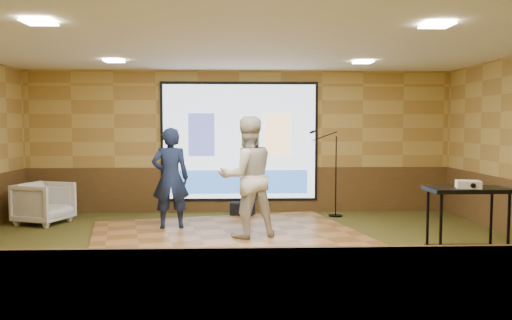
{
  "coord_description": "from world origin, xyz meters",
  "views": [
    {
      "loc": [
        -0.04,
        -7.1,
        1.85
      ],
      "look_at": [
        0.25,
        0.75,
        1.3
      ],
      "focal_mm": 35.0,
      "sensor_mm": 36.0,
      "label": 1
    }
  ],
  "objects_px": {
    "projector_screen": "(240,143)",
    "av_table": "(467,211)",
    "projector": "(468,184)",
    "banquet_chair": "(44,203)",
    "player_left": "(170,178)",
    "dance_floor": "(227,234)",
    "mic_stand": "(333,192)",
    "duffel_bag": "(243,209)",
    "player_right": "(247,177)"
  },
  "relations": [
    {
      "from": "projector_screen",
      "to": "av_table",
      "type": "relative_size",
      "value": 3.12
    },
    {
      "from": "projector",
      "to": "banquet_chair",
      "type": "relative_size",
      "value": 0.33
    },
    {
      "from": "player_left",
      "to": "dance_floor",
      "type": "bearing_deg",
      "value": 146.98
    },
    {
      "from": "av_table",
      "to": "projector",
      "type": "height_order",
      "value": "projector"
    },
    {
      "from": "player_left",
      "to": "projector",
      "type": "height_order",
      "value": "player_left"
    },
    {
      "from": "player_left",
      "to": "mic_stand",
      "type": "relative_size",
      "value": 1.01
    },
    {
      "from": "mic_stand",
      "to": "duffel_bag",
      "type": "relative_size",
      "value": 3.87
    },
    {
      "from": "projector",
      "to": "mic_stand",
      "type": "relative_size",
      "value": 0.16
    },
    {
      "from": "dance_floor",
      "to": "player_right",
      "type": "xyz_separation_m",
      "value": [
        0.34,
        -0.24,
        1.0
      ]
    },
    {
      "from": "mic_stand",
      "to": "banquet_chair",
      "type": "relative_size",
      "value": 2.04
    },
    {
      "from": "av_table",
      "to": "player_left",
      "type": "bearing_deg",
      "value": 147.57
    },
    {
      "from": "player_right",
      "to": "banquet_chair",
      "type": "distance_m",
      "value": 4.07
    },
    {
      "from": "player_right",
      "to": "mic_stand",
      "type": "bearing_deg",
      "value": -150.88
    },
    {
      "from": "projector",
      "to": "mic_stand",
      "type": "xyz_separation_m",
      "value": [
        -0.96,
        3.87,
        -0.62
      ]
    },
    {
      "from": "projector",
      "to": "av_table",
      "type": "bearing_deg",
      "value": 81.65
    },
    {
      "from": "player_left",
      "to": "projector_screen",
      "type": "bearing_deg",
      "value": -131.47
    },
    {
      "from": "player_left",
      "to": "projector",
      "type": "xyz_separation_m",
      "value": [
        4.07,
        -2.69,
        0.19
      ]
    },
    {
      "from": "player_right",
      "to": "banquet_chair",
      "type": "height_order",
      "value": "player_right"
    },
    {
      "from": "player_left",
      "to": "mic_stand",
      "type": "bearing_deg",
      "value": -165.7
    },
    {
      "from": "duffel_bag",
      "to": "banquet_chair",
      "type": "bearing_deg",
      "value": -170.29
    },
    {
      "from": "mic_stand",
      "to": "banquet_chair",
      "type": "distance_m",
      "value": 5.59
    },
    {
      "from": "dance_floor",
      "to": "player_left",
      "type": "xyz_separation_m",
      "value": [
        -1.01,
        0.5,
        0.9
      ]
    },
    {
      "from": "projector",
      "to": "mic_stand",
      "type": "bearing_deg",
      "value": 118.86
    },
    {
      "from": "mic_stand",
      "to": "duffel_bag",
      "type": "height_order",
      "value": "mic_stand"
    },
    {
      "from": "dance_floor",
      "to": "player_right",
      "type": "distance_m",
      "value": 1.08
    },
    {
      "from": "projector_screen",
      "to": "banquet_chair",
      "type": "height_order",
      "value": "projector_screen"
    },
    {
      "from": "duffel_bag",
      "to": "player_left",
      "type": "bearing_deg",
      "value": -135.83
    },
    {
      "from": "projector_screen",
      "to": "dance_floor",
      "type": "height_order",
      "value": "projector_screen"
    },
    {
      "from": "banquet_chair",
      "to": "duffel_bag",
      "type": "height_order",
      "value": "banquet_chair"
    },
    {
      "from": "projector_screen",
      "to": "player_right",
      "type": "height_order",
      "value": "projector_screen"
    },
    {
      "from": "mic_stand",
      "to": "banquet_chair",
      "type": "height_order",
      "value": "mic_stand"
    },
    {
      "from": "player_right",
      "to": "mic_stand",
      "type": "xyz_separation_m",
      "value": [
        1.77,
        1.92,
        -0.52
      ]
    },
    {
      "from": "projector_screen",
      "to": "player_right",
      "type": "relative_size",
      "value": 1.69
    },
    {
      "from": "projector_screen",
      "to": "player_left",
      "type": "height_order",
      "value": "projector_screen"
    },
    {
      "from": "dance_floor",
      "to": "banquet_chair",
      "type": "distance_m",
      "value": 3.65
    },
    {
      "from": "dance_floor",
      "to": "player_right",
      "type": "height_order",
      "value": "player_right"
    },
    {
      "from": "av_table",
      "to": "banquet_chair",
      "type": "distance_m",
      "value": 7.31
    },
    {
      "from": "dance_floor",
      "to": "banquet_chair",
      "type": "height_order",
      "value": "banquet_chair"
    },
    {
      "from": "player_right",
      "to": "av_table",
      "type": "distance_m",
      "value": 3.35
    },
    {
      "from": "mic_stand",
      "to": "projector_screen",
      "type": "bearing_deg",
      "value": -178.59
    },
    {
      "from": "projector_screen",
      "to": "player_left",
      "type": "distance_m",
      "value": 2.21
    },
    {
      "from": "mic_stand",
      "to": "dance_floor",
      "type": "bearing_deg",
      "value": -123.3
    },
    {
      "from": "player_left",
      "to": "banquet_chair",
      "type": "bearing_deg",
      "value": -20.42
    },
    {
      "from": "dance_floor",
      "to": "mic_stand",
      "type": "xyz_separation_m",
      "value": [
        2.11,
        1.68,
        0.48
      ]
    },
    {
      "from": "projector",
      "to": "banquet_chair",
      "type": "xyz_separation_m",
      "value": [
        -6.52,
        3.3,
        -0.72
      ]
    },
    {
      "from": "projector_screen",
      "to": "player_left",
      "type": "bearing_deg",
      "value": -125.03
    },
    {
      "from": "projector_screen",
      "to": "mic_stand",
      "type": "height_order",
      "value": "projector_screen"
    },
    {
      "from": "projector",
      "to": "projector_screen",
      "type": "bearing_deg",
      "value": 137.66
    },
    {
      "from": "duffel_bag",
      "to": "dance_floor",
      "type": "bearing_deg",
      "value": -99.06
    },
    {
      "from": "dance_floor",
      "to": "player_left",
      "type": "distance_m",
      "value": 1.44
    }
  ]
}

